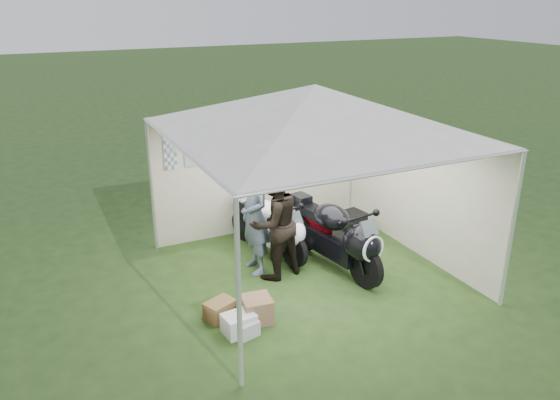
# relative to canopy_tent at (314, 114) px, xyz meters

# --- Properties ---
(ground) EXTENTS (80.00, 80.00, 0.00)m
(ground) POSITION_rel_canopy_tent_xyz_m (0.00, -0.03, -2.58)
(ground) COLOR #243B18
(ground) RESTS_ON ground
(canopy_tent) EXTENTS (5.66, 5.66, 3.00)m
(canopy_tent) POSITION_rel_canopy_tent_xyz_m (0.00, 0.00, 0.00)
(canopy_tent) COLOR silver
(canopy_tent) RESTS_ON ground
(motorcycle_white) EXTENTS (0.75, 1.91, 0.96)m
(motorcycle_white) POSITION_rel_canopy_tent_xyz_m (-0.28, 0.87, -2.04)
(motorcycle_white) COLOR black
(motorcycle_white) RESTS_ON ground
(motorcycle_black) EXTENTS (0.70, 2.23, 1.10)m
(motorcycle_black) POSITION_rel_canopy_tent_xyz_m (0.43, -0.11, -1.96)
(motorcycle_black) COLOR black
(motorcycle_black) RESTS_ON ground
(paddock_stand) EXTENTS (0.45, 0.32, 0.31)m
(paddock_stand) POSITION_rel_canopy_tent_xyz_m (0.28, 0.90, -2.42)
(paddock_stand) COLOR #142CAB
(paddock_stand) RESTS_ON ground
(person_dark_jacket) EXTENTS (1.00, 0.86, 1.80)m
(person_dark_jacket) POSITION_rel_canopy_tent_xyz_m (-0.55, 0.17, -1.68)
(person_dark_jacket) COLOR black
(person_dark_jacket) RESTS_ON ground
(person_blue_jacket) EXTENTS (0.48, 0.71, 1.89)m
(person_blue_jacket) POSITION_rel_canopy_tent_xyz_m (-0.75, 0.46, -1.63)
(person_blue_jacket) COLOR slate
(person_blue_jacket) RESTS_ON ground
(equipment_box) EXTENTS (0.55, 0.47, 0.49)m
(equipment_box) POSITION_rel_canopy_tent_xyz_m (1.30, 0.87, -2.33)
(equipment_box) COLOR black
(equipment_box) RESTS_ON ground
(crate_0) EXTENTS (0.44, 0.36, 0.27)m
(crate_0) POSITION_rel_canopy_tent_xyz_m (-1.64, -1.05, -2.44)
(crate_0) COLOR silver
(crate_0) RESTS_ON ground
(crate_1) EXTENTS (0.43, 0.43, 0.35)m
(crate_1) POSITION_rel_canopy_tent_xyz_m (-1.31, -0.89, -2.40)
(crate_1) COLOR brown
(crate_1) RESTS_ON ground
(crate_2) EXTENTS (0.33, 0.29, 0.21)m
(crate_2) POSITION_rel_canopy_tent_xyz_m (-1.57, -1.15, -2.47)
(crate_2) COLOR #B3B6BC
(crate_2) RESTS_ON ground
(crate_3) EXTENTS (0.47, 0.41, 0.26)m
(crate_3) POSITION_rel_canopy_tent_xyz_m (-1.75, -0.63, -2.44)
(crate_3) COLOR brown
(crate_3) RESTS_ON ground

